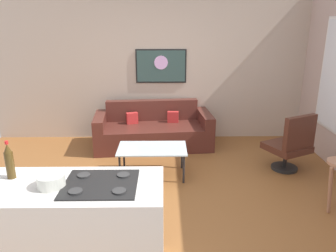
% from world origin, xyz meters
% --- Properties ---
extents(ground, '(6.40, 6.40, 0.04)m').
position_xyz_m(ground, '(0.00, 0.00, -0.02)').
color(ground, brown).
extents(back_wall, '(6.40, 0.05, 2.80)m').
position_xyz_m(back_wall, '(0.00, 2.42, 1.40)').
color(back_wall, '#BAA692').
rests_on(back_wall, ground).
extents(couch, '(2.12, 1.05, 0.78)m').
position_xyz_m(couch, '(-0.20, 1.92, 0.27)').
color(couch, '#50241D').
rests_on(couch, ground).
extents(coffee_table, '(0.98, 0.58, 0.43)m').
position_xyz_m(coffee_table, '(-0.18, 0.71, 0.40)').
color(coffee_table, silver).
rests_on(coffee_table, ground).
extents(armchair, '(0.74, 0.73, 0.90)m').
position_xyz_m(armchair, '(1.87, 0.83, 0.43)').
color(armchair, black).
rests_on(armchair, ground).
extents(kitchen_counter, '(1.60, 0.70, 0.92)m').
position_xyz_m(kitchen_counter, '(-0.82, -1.27, 0.45)').
color(kitchen_counter, silver).
rests_on(kitchen_counter, ground).
extents(soda_bottle, '(0.07, 0.07, 0.34)m').
position_xyz_m(soda_bottle, '(-1.31, -1.14, 1.04)').
color(soda_bottle, '#493514').
rests_on(soda_bottle, kitchen_counter).
extents(mixing_bowl, '(0.22, 0.22, 0.11)m').
position_xyz_m(mixing_bowl, '(-0.92, -1.30, 0.94)').
color(mixing_bowl, silver).
rests_on(mixing_bowl, kitchen_counter).
extents(wall_painting, '(0.93, 0.03, 0.61)m').
position_xyz_m(wall_painting, '(-0.06, 2.38, 1.38)').
color(wall_painting, black).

